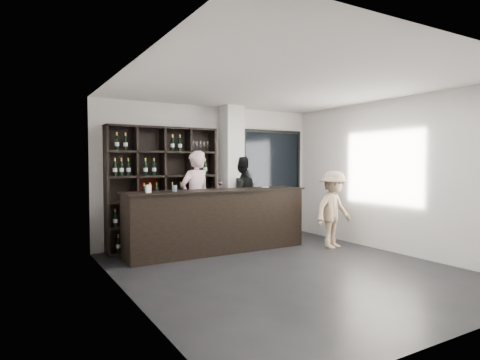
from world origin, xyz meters
TOP-DOWN VIEW (x-y plane):
  - floor at (0.00, 0.00)m, footprint 5.00×5.50m
  - wine_shelf at (-1.15, 2.57)m, footprint 2.20×0.35m
  - structural_column at (0.35, 2.47)m, footprint 0.40×0.40m
  - glass_panel at (1.55, 2.69)m, footprint 1.60×0.08m
  - tasting_counter at (-0.35, 1.75)m, footprint 3.60×0.74m
  - taster_pink at (-0.53, 2.40)m, footprint 0.80×0.64m
  - taster_black at (0.48, 2.40)m, footprint 0.92×0.73m
  - customer at (1.80, 0.91)m, footprint 1.08×0.74m
  - wine_glass at (-0.29, 1.78)m, footprint 0.09×0.09m
  - spit_cup at (-1.25, 1.68)m, footprint 0.10×0.10m
  - napkin_stack at (0.79, 1.84)m, footprint 0.13×0.13m
  - card_stand at (-1.73, 1.65)m, footprint 0.10×0.08m

SIDE VIEW (x-z plane):
  - floor at x=0.00m, z-range -0.01..0.00m
  - tasting_counter at x=-0.35m, z-range 0.00..1.19m
  - customer at x=1.80m, z-range 0.00..1.53m
  - taster_black at x=0.48m, z-range 0.00..1.84m
  - taster_pink at x=-0.53m, z-range 0.00..1.94m
  - napkin_stack at x=0.79m, z-range 1.19..1.21m
  - wine_shelf at x=-1.15m, z-range 0.00..2.40m
  - spit_cup at x=-1.25m, z-range 1.19..1.30m
  - card_stand at x=-1.73m, z-range 1.19..1.32m
  - wine_glass at x=-0.29m, z-range 1.19..1.38m
  - glass_panel at x=1.55m, z-range 0.35..2.45m
  - structural_column at x=0.35m, z-range 0.00..2.90m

